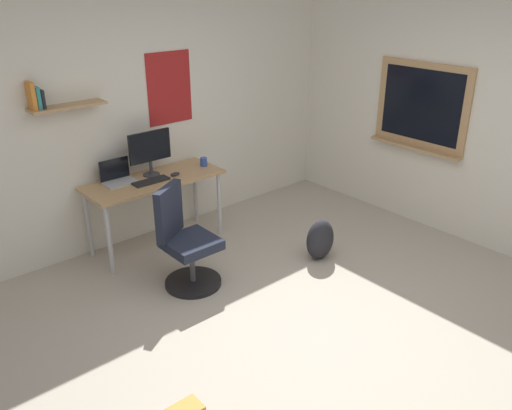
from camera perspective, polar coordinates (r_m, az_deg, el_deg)
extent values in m
plane|color=#ADA393|center=(4.38, 6.04, -13.32)|extent=(5.20, 5.20, 0.00)
cube|color=silver|center=(5.61, -12.04, 9.51)|extent=(5.00, 0.10, 2.60)
cube|color=tan|center=(5.08, -19.77, 10.07)|extent=(0.68, 0.20, 0.02)
cube|color=#A51E1E|center=(5.65, -9.39, 12.41)|extent=(0.52, 0.01, 0.74)
cube|color=orange|center=(4.98, -23.22, 10.85)|extent=(0.04, 0.14, 0.24)
cube|color=teal|center=(5.00, -22.73, 10.70)|extent=(0.03, 0.14, 0.19)
cube|color=black|center=(5.01, -22.32, 10.63)|extent=(0.03, 0.14, 0.16)
cube|color=silver|center=(5.73, 23.94, 8.29)|extent=(0.10, 5.00, 2.60)
cube|color=tan|center=(6.00, 17.57, 10.33)|extent=(0.04, 1.10, 0.90)
cube|color=black|center=(5.98, 17.49, 10.31)|extent=(0.01, 0.94, 0.76)
cube|color=tan|center=(6.08, 16.80, 6.02)|extent=(0.12, 1.10, 0.03)
cube|color=tan|center=(5.40, -11.04, 2.68)|extent=(1.41, 0.57, 0.03)
cylinder|color=#B7B7BC|center=(5.11, -15.64, -3.67)|extent=(0.04, 0.04, 0.71)
cylinder|color=#B7B7BC|center=(5.69, -4.02, 0.14)|extent=(0.04, 0.04, 0.71)
cylinder|color=#B7B7BC|center=(5.48, -17.73, -1.99)|extent=(0.04, 0.04, 0.71)
cylinder|color=#B7B7BC|center=(6.03, -6.60, 1.43)|extent=(0.04, 0.04, 0.71)
cylinder|color=black|center=(4.95, -6.83, -8.32)|extent=(0.52, 0.52, 0.04)
cylinder|color=#4C4C51|center=(4.85, -6.94, -6.42)|extent=(0.05, 0.05, 0.34)
cube|color=#1E2333|center=(4.75, -7.06, -4.18)|extent=(0.44, 0.44, 0.09)
cube|color=#1E2333|center=(4.70, -9.45, -0.72)|extent=(0.38, 0.26, 0.48)
cube|color=#ADAFB5|center=(5.34, -14.52, 2.39)|extent=(0.31, 0.21, 0.02)
cube|color=black|center=(5.39, -15.13, 3.80)|extent=(0.31, 0.01, 0.21)
cylinder|color=#38383D|center=(5.49, -11.27, 3.27)|extent=(0.17, 0.17, 0.01)
cylinder|color=#38383D|center=(5.47, -11.34, 4.03)|extent=(0.03, 0.03, 0.14)
cube|color=black|center=(5.39, -11.47, 6.25)|extent=(0.46, 0.02, 0.31)
cube|color=black|center=(5.30, -11.32, 2.55)|extent=(0.37, 0.13, 0.02)
ellipsoid|color=#262628|center=(5.43, -8.78, 3.34)|extent=(0.10, 0.06, 0.03)
cylinder|color=#334CA5|center=(5.67, -5.71, 4.69)|extent=(0.08, 0.08, 0.09)
ellipsoid|color=#232328|center=(5.28, 6.98, -3.75)|extent=(0.32, 0.22, 0.42)
cube|color=orange|center=(3.54, -7.69, -21.22)|extent=(0.21, 0.15, 0.04)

